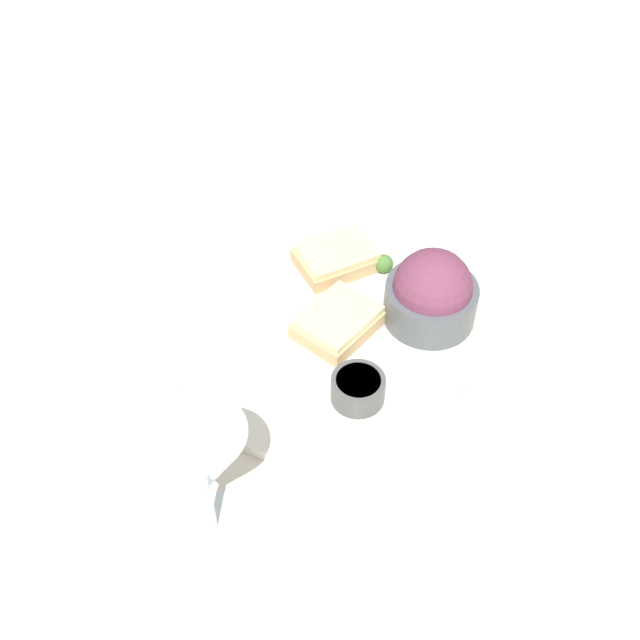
{
  "coord_description": "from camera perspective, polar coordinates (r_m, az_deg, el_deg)",
  "views": [
    {
      "loc": [
        0.11,
        0.59,
        0.67
      ],
      "look_at": [
        0.0,
        0.0,
        0.03
      ],
      "focal_mm": 45.0,
      "sensor_mm": 36.0,
      "label": 1
    }
  ],
  "objects": [
    {
      "name": "ground_plane",
      "position": [
        0.9,
        0.0,
        -1.48
      ],
      "size": [
        4.0,
        4.0,
        0.0
      ],
      "primitive_type": "plane",
      "color": "beige"
    },
    {
      "name": "dinner_plate",
      "position": [
        0.89,
        0.0,
        -1.19
      ],
      "size": [
        0.34,
        0.34,
        0.01
      ],
      "color": "silver",
      "rests_on": "ground_plane"
    },
    {
      "name": "salad_bowl",
      "position": [
        0.89,
        7.92,
        1.88
      ],
      "size": [
        0.1,
        0.1,
        0.09
      ],
      "color": "#4C5156",
      "rests_on": "dinner_plate"
    },
    {
      "name": "sauce_ramekin",
      "position": [
        0.82,
        2.72,
        -4.83
      ],
      "size": [
        0.06,
        0.06,
        0.03
      ],
      "color": "#4C4C4C",
      "rests_on": "dinner_plate"
    },
    {
      "name": "cheese_toast_near",
      "position": [
        0.88,
        1.37,
        -0.36
      ],
      "size": [
        0.11,
        0.11,
        0.03
      ],
      "color": "tan",
      "rests_on": "dinner_plate"
    },
    {
      "name": "cheese_toast_far",
      "position": [
        0.96,
        1.19,
        4.46
      ],
      "size": [
        0.11,
        0.09,
        0.03
      ],
      "color": "tan",
      "rests_on": "dinner_plate"
    },
    {
      "name": "wine_glass",
      "position": [
        0.68,
        -8.41,
        -10.21
      ],
      "size": [
        0.08,
        0.08,
        0.15
      ],
      "color": "silver",
      "rests_on": "ground_plane"
    },
    {
      "name": "garnish",
      "position": [
        0.95,
        4.56,
        4.01
      ],
      "size": [
        0.02,
        0.02,
        0.02
      ],
      "color": "#477533",
      "rests_on": "dinner_plate"
    }
  ]
}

